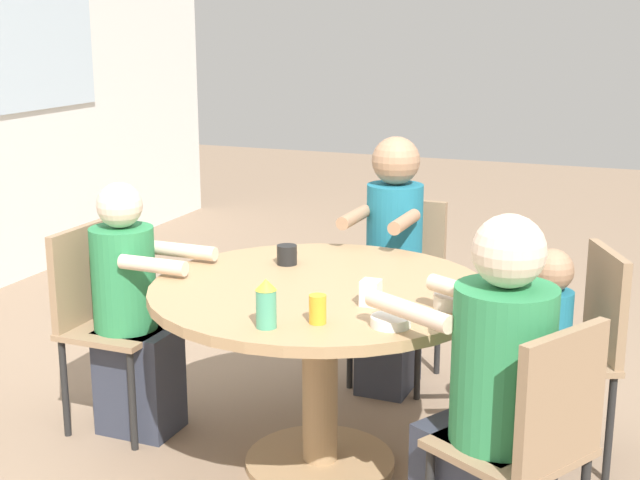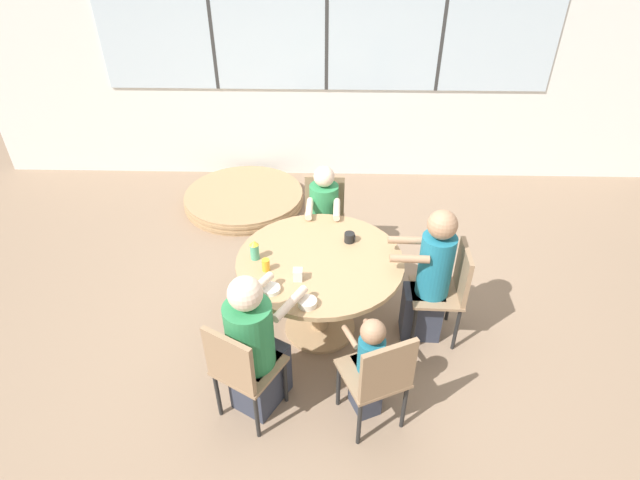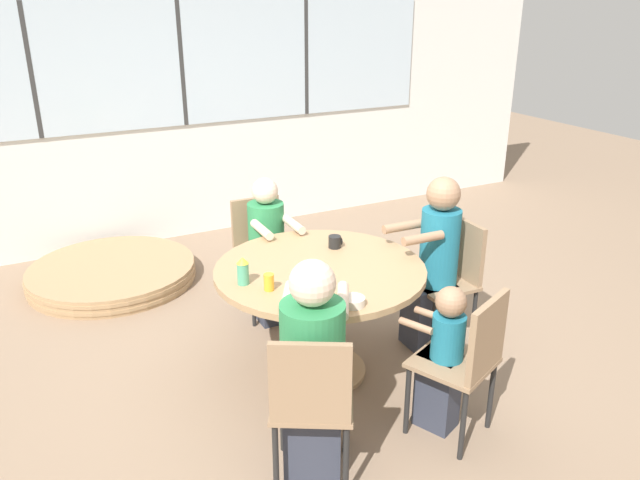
% 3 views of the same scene
% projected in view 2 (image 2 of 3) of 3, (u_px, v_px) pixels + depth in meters
% --- Properties ---
extents(ground_plane, '(16.00, 16.00, 0.00)m').
position_uv_depth(ground_plane, '(320.00, 328.00, 4.31)').
color(ground_plane, '#8C725B').
extents(wall_back_with_windows, '(8.40, 0.08, 2.80)m').
position_uv_depth(wall_back_with_windows, '(327.00, 64.00, 5.83)').
color(wall_back_with_windows, silver).
rests_on(wall_back_with_windows, ground_plane).
extents(dining_table, '(1.31, 1.31, 0.75)m').
position_uv_depth(dining_table, '(320.00, 275.00, 3.97)').
color(dining_table, tan).
rests_on(dining_table, ground_plane).
extents(chair_for_woman_green_shirt, '(0.41, 0.41, 0.88)m').
position_uv_depth(chair_for_woman_green_shirt, '(449.00, 286.00, 3.96)').
color(chair_for_woman_green_shirt, '#937556').
rests_on(chair_for_woman_green_shirt, ground_plane).
extents(chair_for_man_blue_shirt, '(0.55, 0.55, 0.88)m').
position_uv_depth(chair_for_man_blue_shirt, '(240.00, 367.00, 3.29)').
color(chair_for_man_blue_shirt, '#937556').
rests_on(chair_for_man_blue_shirt, ground_plane).
extents(chair_for_man_teal_shirt, '(0.41, 0.41, 0.88)m').
position_uv_depth(chair_for_man_teal_shirt, '(324.00, 213.00, 4.84)').
color(chair_for_man_teal_shirt, '#937556').
rests_on(chair_for_man_teal_shirt, ground_plane).
extents(chair_for_toddler, '(0.53, 0.53, 0.88)m').
position_uv_depth(chair_for_toddler, '(380.00, 376.00, 3.23)').
color(chair_for_toddler, '#937556').
rests_on(chair_for_toddler, ground_plane).
extents(person_woman_green_shirt, '(0.51, 0.31, 1.22)m').
position_uv_depth(person_woman_green_shirt, '(430.00, 280.00, 3.93)').
color(person_woman_green_shirt, '#333847').
rests_on(person_woman_green_shirt, ground_plane).
extents(person_man_blue_shirt, '(0.56, 0.65, 1.19)m').
position_uv_depth(person_man_blue_shirt, '(255.00, 350.00, 3.40)').
color(person_man_blue_shirt, '#333847').
rests_on(person_man_blue_shirt, ground_plane).
extents(person_man_teal_shirt, '(0.31, 0.51, 1.09)m').
position_uv_depth(person_man_teal_shirt, '(324.00, 225.00, 4.72)').
color(person_man_teal_shirt, '#333847').
rests_on(person_man_teal_shirt, ground_plane).
extents(person_toddler, '(0.30, 0.37, 0.89)m').
position_uv_depth(person_toddler, '(368.00, 368.00, 3.40)').
color(person_toddler, '#333847').
rests_on(person_toddler, ground_plane).
extents(coffee_mug, '(0.09, 0.08, 0.08)m').
position_uv_depth(coffee_mug, '(350.00, 237.00, 4.04)').
color(coffee_mug, black).
rests_on(coffee_mug, dining_table).
extents(sippy_cup, '(0.07, 0.07, 0.17)m').
position_uv_depth(sippy_cup, '(255.00, 250.00, 3.83)').
color(sippy_cup, '#4CA57F').
rests_on(sippy_cup, dining_table).
extents(juice_glass, '(0.06, 0.06, 0.10)m').
position_uv_depth(juice_glass, '(266.00, 265.00, 3.73)').
color(juice_glass, gold).
rests_on(juice_glass, dining_table).
extents(milk_carton_small, '(0.07, 0.07, 0.09)m').
position_uv_depth(milk_carton_small, '(298.00, 275.00, 3.64)').
color(milk_carton_small, silver).
rests_on(milk_carton_small, dining_table).
extents(bowl_white_shallow, '(0.14, 0.14, 0.03)m').
position_uv_depth(bowl_white_shallow, '(271.00, 289.00, 3.56)').
color(bowl_white_shallow, white).
rests_on(bowl_white_shallow, dining_table).
extents(bowl_cereal, '(0.13, 0.13, 0.05)m').
position_uv_depth(bowl_cereal, '(307.00, 303.00, 3.43)').
color(bowl_cereal, silver).
rests_on(bowl_cereal, dining_table).
extents(folded_table_stack, '(1.41, 1.41, 0.15)m').
position_uv_depth(folded_table_stack, '(244.00, 198.00, 5.96)').
color(folded_table_stack, tan).
rests_on(folded_table_stack, ground_plane).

